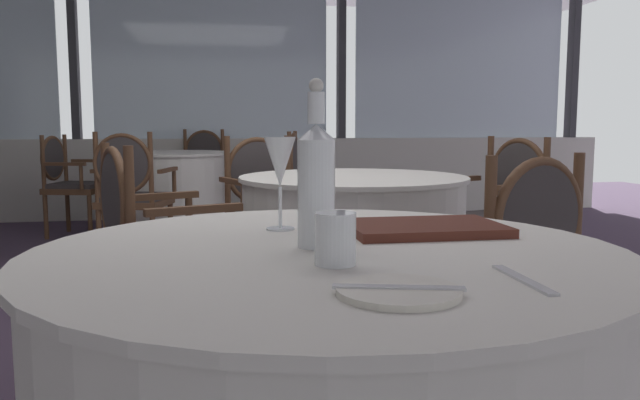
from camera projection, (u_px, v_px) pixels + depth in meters
ground_plane at (231, 344)px, 2.87m from camera, size 14.30×14.30×0.00m
window_wall_far at (214, 115)px, 6.77m from camera, size 9.02×0.14×2.75m
side_plate at (398, 291)px, 0.88m from camera, size 0.18×0.18×0.01m
butter_knife at (398, 288)px, 0.88m from camera, size 0.18×0.06×0.00m
dinner_fork at (523, 279)px, 0.95m from camera, size 0.02×0.18×0.00m
water_bottle at (316, 181)px, 1.21m from camera, size 0.07×0.07×0.32m
wine_glass at (280, 164)px, 1.41m from camera, size 0.07×0.07×0.21m
water_tumbler at (335, 239)px, 1.06m from camera, size 0.07×0.07×0.09m
menu_book at (424, 228)px, 1.39m from camera, size 0.34×0.23×0.02m
background_table_0 at (353, 256)px, 2.97m from camera, size 1.06×1.06×0.76m
dining_chair_0_0 at (506, 263)px, 2.14m from camera, size 0.63×0.59×0.90m
dining_chair_0_1 at (500, 207)px, 3.43m from camera, size 0.59×0.63×0.93m
dining_chair_0_2 at (266, 200)px, 3.78m from camera, size 0.63×0.59×0.93m
dining_chair_0_3 at (150, 239)px, 2.48m from camera, size 0.59×0.63×0.92m
background_table_2 at (172, 195)px, 5.58m from camera, size 1.07×1.07×0.76m
dining_chair_2_0 at (130, 187)px, 4.61m from camera, size 0.61×0.57×0.95m
dining_chair_2_1 at (280, 177)px, 5.48m from camera, size 0.57×0.61×0.94m
dining_chair_2_2 at (201, 167)px, 6.51m from camera, size 0.61×0.57×0.95m
dining_chair_2_3 at (68, 177)px, 5.65m from camera, size 0.57×0.61×0.91m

